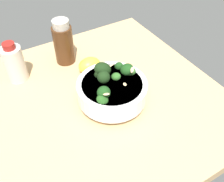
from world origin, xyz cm
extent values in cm
cube|color=tan|center=(0.00, 0.00, -1.88)|extent=(67.78, 67.78, 3.76)
cylinder|color=white|center=(2.37, -3.28, 0.85)|extent=(10.40, 10.40, 1.70)
cylinder|color=white|center=(2.37, -3.28, 4.26)|extent=(18.90, 18.90, 5.11)
cylinder|color=silver|center=(2.37, -3.28, 6.41)|extent=(16.26, 16.26, 0.80)
cylinder|color=#4A8F3C|center=(2.19, 1.39, 6.37)|extent=(1.95, 1.90, 2.16)
ellipsoid|color=black|center=(2.19, 1.39, 8.38)|extent=(6.86, 6.23, 5.35)
cylinder|color=#2F662B|center=(1.92, 1.43, 6.31)|extent=(1.24, 1.17, 1.07)
ellipsoid|color=black|center=(1.92, 1.43, 7.58)|extent=(3.77, 3.63, 2.93)
cylinder|color=#3C7A32|center=(8.22, -1.40, 6.09)|extent=(1.96, 1.78, 1.60)
ellipsoid|color=#194216|center=(8.22, -1.40, 7.75)|extent=(6.03, 5.68, 4.69)
cylinder|color=#589D47|center=(4.04, -2.57, 6.39)|extent=(1.46, 1.52, 1.79)
ellipsoid|color=#2D6023|center=(4.04, -2.57, 7.89)|extent=(3.64, 3.88, 2.70)
cylinder|color=#2F662B|center=(0.87, 1.11, 6.00)|extent=(1.44, 1.39, 1.36)
ellipsoid|color=black|center=(0.87, 1.11, 7.31)|extent=(3.73, 3.08, 3.04)
cylinder|color=#2F662B|center=(-2.88, -7.53, 5.56)|extent=(1.35, 1.42, 1.56)
ellipsoid|color=#23511C|center=(-2.88, -7.53, 7.11)|extent=(4.07, 4.51, 3.57)
cylinder|color=#3C7A32|center=(7.61, 1.66, 5.65)|extent=(1.27, 1.30, 1.42)
ellipsoid|color=#194216|center=(7.61, 1.66, 6.96)|extent=(4.09, 3.91, 3.64)
cylinder|color=#2F662B|center=(8.95, -1.98, 5.77)|extent=(1.20, 1.38, 1.34)
ellipsoid|color=#386B2B|center=(8.95, -1.98, 7.21)|extent=(4.49, 3.57, 3.90)
cylinder|color=#4A8F3C|center=(-1.72, -6.18, 6.26)|extent=(1.66, 1.74, 1.43)
ellipsoid|color=#194216|center=(-1.72, -6.18, 7.88)|extent=(4.45, 4.24, 4.28)
cylinder|color=#2F662B|center=(0.84, -1.57, 6.65)|extent=(1.91, 1.83, 1.65)
ellipsoid|color=black|center=(0.84, -1.57, 8.33)|extent=(5.45, 4.84, 4.44)
ellipsoid|color=#DBBC84|center=(3.63, -7.45, 9.20)|extent=(1.88, 1.98, 1.24)
ellipsoid|color=#DBBC84|center=(5.41, 2.13, 8.06)|extent=(1.96, 1.45, 0.97)
ellipsoid|color=#DBBC84|center=(-2.14, -8.19, 9.26)|extent=(1.90, 2.01, 1.00)
ellipsoid|color=#DBBC84|center=(8.43, -3.51, 9.02)|extent=(1.79, 2.01, 1.33)
ellipsoid|color=yellow|center=(2.94, 11.41, 2.56)|extent=(7.16, 5.54, 5.12)
cylinder|color=#472814|center=(-1.25, 20.72, 6.21)|extent=(6.26, 6.26, 12.41)
cylinder|color=#B7B2A8|center=(-1.25, 20.72, 13.61)|extent=(5.11, 5.11, 2.38)
cylinder|color=beige|center=(-17.32, 19.86, 5.50)|extent=(6.00, 6.00, 11.00)
cylinder|color=maroon|center=(-17.32, 19.86, 11.87)|extent=(3.46, 3.46, 1.74)
camera|label=1|loc=(-23.17, -46.41, 52.44)|focal=41.26mm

